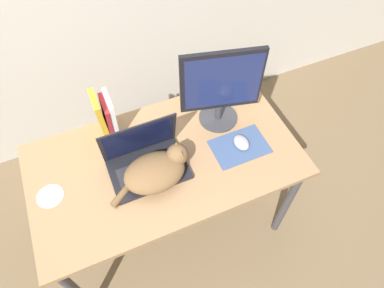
% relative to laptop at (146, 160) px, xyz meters
% --- Properties ---
extents(ground_plane, '(12.00, 12.00, 0.00)m').
position_rel_laptop_xyz_m(ground_plane, '(0.09, -0.35, -0.79)').
color(ground_plane, brown).
extents(desk, '(1.29, 0.71, 0.75)m').
position_rel_laptop_xyz_m(desk, '(0.09, 0.00, -0.13)').
color(desk, '#93704C').
rests_on(desk, ground_plane).
extents(laptop, '(0.36, 0.25, 0.26)m').
position_rel_laptop_xyz_m(laptop, '(0.00, 0.00, 0.00)').
color(laptop, black).
rests_on(laptop, desk).
extents(cat, '(0.40, 0.21, 0.14)m').
position_rel_laptop_xyz_m(cat, '(0.03, -0.08, 0.01)').
color(cat, brown).
rests_on(cat, desk).
extents(external_monitor, '(0.38, 0.20, 0.44)m').
position_rel_laptop_xyz_m(external_monitor, '(0.44, 0.13, 0.18)').
color(external_monitor, '#333338').
rests_on(external_monitor, desk).
extents(mousepad, '(0.27, 0.19, 0.00)m').
position_rel_laptop_xyz_m(mousepad, '(0.46, -0.08, -0.05)').
color(mousepad, '#384C75').
rests_on(mousepad, desk).
extents(computer_mouse, '(0.07, 0.10, 0.03)m').
position_rel_laptop_xyz_m(computer_mouse, '(0.47, -0.07, -0.03)').
color(computer_mouse, '#99999E').
rests_on(computer_mouse, mousepad).
extents(book_row, '(0.08, 0.15, 0.25)m').
position_rel_laptop_xyz_m(book_row, '(-0.10, 0.28, 0.06)').
color(book_row, gold).
rests_on(book_row, desk).
extents(cd_disc, '(0.12, 0.12, 0.00)m').
position_rel_laptop_xyz_m(cd_disc, '(-0.45, 0.02, -0.05)').
color(cd_disc, silver).
rests_on(cd_disc, desk).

